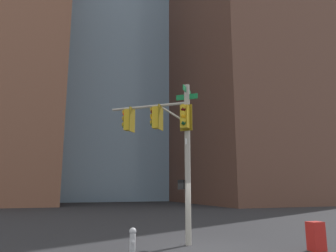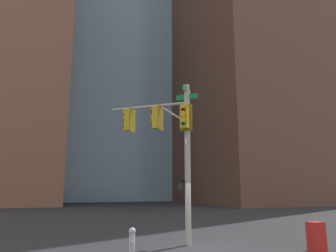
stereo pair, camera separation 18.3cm
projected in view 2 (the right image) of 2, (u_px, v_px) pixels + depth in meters
ground_plane at (200, 247)px, 12.84m from camera, size 200.00×200.00×0.00m
signal_pole_assembly at (169, 136)px, 14.31m from camera, size 3.03×3.30×6.86m
fire_hydrant at (132, 239)px, 11.82m from camera, size 0.34×0.26×0.87m
newspaper_box at (316, 236)px, 12.04m from camera, size 0.45×0.57×1.05m
building_brick_nearside at (245, 30)px, 55.93m from camera, size 23.08×18.56×58.58m
building_brick_midblock at (5, 54)px, 50.97m from camera, size 22.05×19.50×46.17m
building_glass_tower at (87, 12)px, 76.42m from camera, size 32.48×33.93×86.89m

